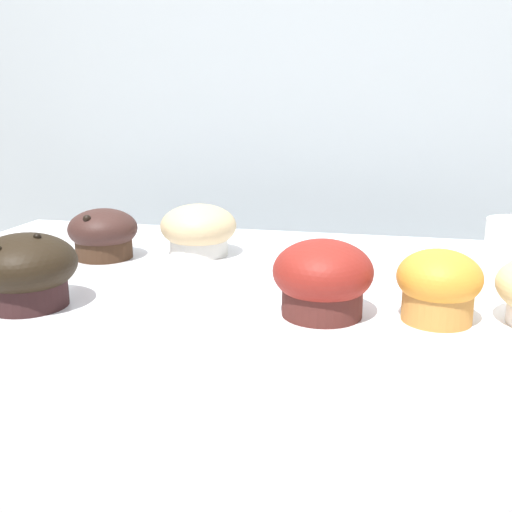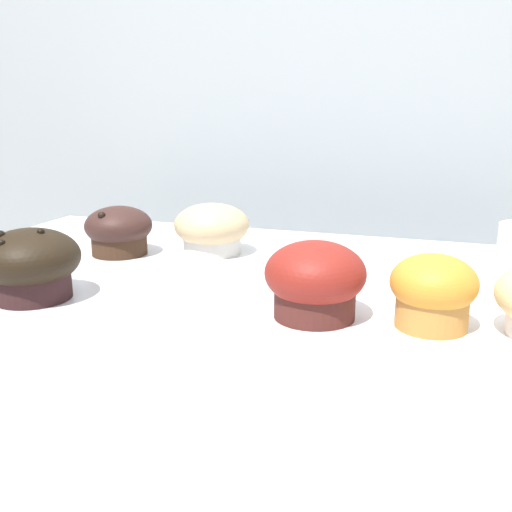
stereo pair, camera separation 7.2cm
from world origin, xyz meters
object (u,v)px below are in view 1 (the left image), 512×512
at_px(muffin_back_right, 439,285).
at_px(muffin_front_left, 199,230).
at_px(muffin_front_center, 103,234).
at_px(muffin_back_left, 26,270).
at_px(muffin_back_center, 323,278).

xyz_separation_m(muffin_back_right, muffin_front_left, (-0.33, 0.22, -0.00)).
height_order(muffin_front_center, muffin_front_left, muffin_front_left).
height_order(muffin_back_left, muffin_back_center, muffin_back_left).
height_order(muffin_front_center, muffin_back_left, muffin_back_left).
height_order(muffin_back_right, muffin_back_center, muffin_back_center).
xyz_separation_m(muffin_front_center, muffin_back_right, (0.46, -0.17, 0.00)).
distance_m(muffin_back_left, muffin_front_left, 0.29).
height_order(muffin_front_left, muffin_back_center, muffin_back_center).
distance_m(muffin_front_center, muffin_back_center, 0.39).
relative_size(muffin_front_left, muffin_back_center, 1.06).
distance_m(muffin_front_center, muffin_front_left, 0.14).
bearing_deg(muffin_front_left, muffin_back_center, -46.79).
bearing_deg(muffin_front_left, muffin_front_center, -159.18).
bearing_deg(muffin_back_right, muffin_front_center, 160.22).
relative_size(muffin_back_left, muffin_front_left, 1.01).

